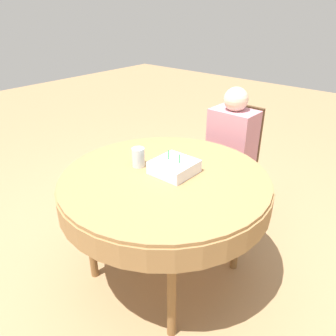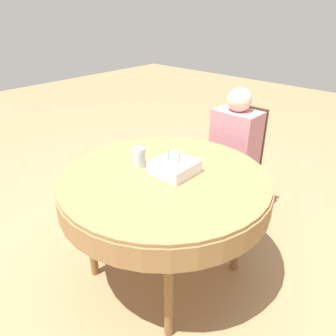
# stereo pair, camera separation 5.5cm
# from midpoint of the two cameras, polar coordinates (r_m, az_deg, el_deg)

# --- Properties ---
(ground_plane) EXTENTS (12.00, 12.00, 0.00)m
(ground_plane) POSITION_cam_midpoint_polar(r_m,az_deg,el_deg) (2.40, 0.19, -17.43)
(ground_plane) COLOR #A37F56
(dining_table) EXTENTS (1.27, 1.27, 0.76)m
(dining_table) POSITION_cam_midpoint_polar(r_m,az_deg,el_deg) (1.99, 0.22, -3.54)
(dining_table) COLOR #9E7547
(dining_table) RESTS_ON ground_plane
(chair) EXTENTS (0.37, 0.37, 0.94)m
(chair) POSITION_cam_midpoint_polar(r_m,az_deg,el_deg) (2.82, 12.58, 1.38)
(chair) COLOR #4C331E
(chair) RESTS_ON ground_plane
(person) EXTENTS (0.36, 0.33, 1.11)m
(person) POSITION_cam_midpoint_polar(r_m,az_deg,el_deg) (2.67, 11.92, 4.08)
(person) COLOR beige
(person) RESTS_ON ground_plane
(birthday_cake) EXTENTS (0.24, 0.24, 0.13)m
(birthday_cake) POSITION_cam_midpoint_polar(r_m,az_deg,el_deg) (1.96, 1.90, 0.18)
(birthday_cake) COLOR white
(birthday_cake) RESTS_ON dining_table
(drinking_glass) EXTENTS (0.08, 0.08, 0.12)m
(drinking_glass) POSITION_cam_midpoint_polar(r_m,az_deg,el_deg) (2.05, -4.30, 1.95)
(drinking_glass) COLOR silver
(drinking_glass) RESTS_ON dining_table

